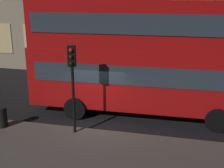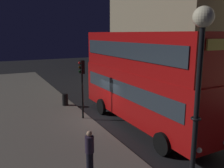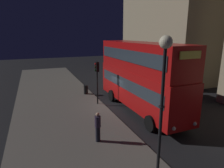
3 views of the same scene
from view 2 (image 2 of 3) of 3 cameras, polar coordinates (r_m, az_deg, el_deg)
name	(u,v)px [view 2 (image 2 of 3)]	position (r m, az deg, el deg)	size (l,w,h in m)	color
ground_plane	(103,120)	(16.10, -2.10, -8.46)	(80.00, 80.00, 0.00)	black
sidewalk_slab	(33,131)	(14.93, -17.99, -10.49)	(44.00, 7.52, 0.12)	#5B564F
double_decker_bus	(142,75)	(14.63, 6.94, 2.23)	(10.95, 2.94, 5.65)	#B20F0F
traffic_light_near_kerb	(82,77)	(15.50, -7.11, 1.63)	(0.36, 0.39, 3.81)	black
street_lamp	(200,69)	(6.66, 19.87, 3.22)	(0.53, 0.53, 6.13)	black
pedestrian	(90,152)	(9.86, -5.27, -15.60)	(0.35, 0.35, 1.80)	black
litter_bin	(65,99)	(19.08, -10.94, -3.59)	(0.45, 0.45, 0.92)	black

